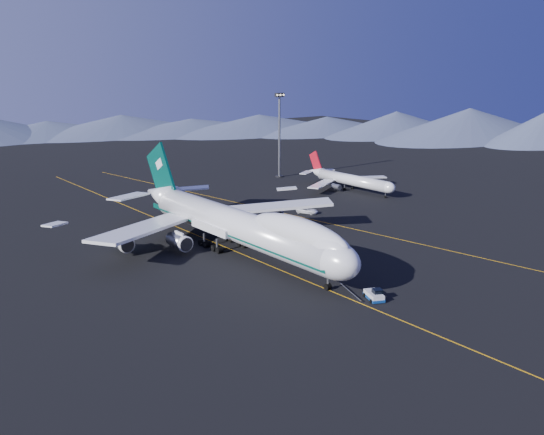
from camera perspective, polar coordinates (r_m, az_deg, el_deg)
ground at (r=122.86m, az=-3.17°, el=-3.32°), size 500.00×500.00×0.00m
taxiway_line_main at (r=122.86m, az=-3.17°, el=-3.32°), size 0.25×220.00×0.01m
taxiway_line_side at (r=148.32m, az=4.20°, el=-0.29°), size 28.08×198.09×0.01m
mountain_ridge at (r=221.40m, az=22.79°, el=4.99°), size 374.91×567.11×12.00m
boeing_747 at (r=121.28m, az=-3.22°, el=-0.69°), size 59.62×72.43×19.37m
pushback_tug at (r=99.99m, az=9.57°, el=-7.29°), size 3.59×4.69×1.83m
second_jet at (r=185.88m, az=7.31°, el=3.54°), size 32.24×36.43×10.37m
service_van at (r=155.34m, az=3.34°, el=0.67°), size 4.66×6.10×1.54m
floodlight_mast at (r=204.97m, az=0.70°, el=7.77°), size 3.48×2.61×28.13m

